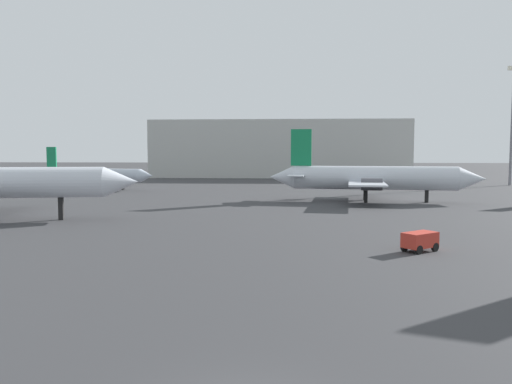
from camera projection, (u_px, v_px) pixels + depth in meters
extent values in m
cone|color=silver|center=(121.00, 182.00, 49.38)|extent=(3.82, 3.58, 3.00)
cube|color=black|center=(61.00, 209.00, 48.85)|extent=(0.52, 0.52, 2.21)
cylinder|color=silver|center=(374.00, 178.00, 66.74)|extent=(21.62, 5.71, 3.17)
cone|color=silver|center=(472.00, 179.00, 64.45)|extent=(3.84, 3.57, 3.17)
cone|color=silver|center=(282.00, 177.00, 69.04)|extent=(3.84, 3.57, 3.17)
cube|color=silver|center=(366.00, 181.00, 66.98)|extent=(6.81, 19.83, 0.21)
cube|color=silver|center=(298.00, 175.00, 68.61)|extent=(2.99, 7.62, 0.14)
cube|color=#147F4C|center=(301.00, 147.00, 68.22)|extent=(2.84, 0.60, 5.01)
cylinder|color=#4C4C54|center=(369.00, 181.00, 70.49)|extent=(2.82, 1.90, 1.59)
cylinder|color=#4C4C54|center=(372.00, 184.00, 63.26)|extent=(2.82, 1.90, 1.59)
cube|color=black|center=(427.00, 196.00, 65.67)|extent=(0.49, 0.49, 1.61)
cube|color=black|center=(365.00, 194.00, 68.86)|extent=(0.49, 0.49, 1.61)
cube|color=black|center=(366.00, 197.00, 65.40)|extent=(0.49, 0.49, 1.61)
cylinder|color=#B2BCCC|center=(93.00, 174.00, 89.83)|extent=(20.52, 9.21, 2.24)
cone|color=#B2BCCC|center=(146.00, 176.00, 85.15)|extent=(3.08, 2.94, 2.24)
cone|color=#B2BCCC|center=(44.00, 173.00, 94.50)|extent=(3.08, 2.94, 2.24)
cube|color=#B2BCCC|center=(88.00, 176.00, 90.27)|extent=(9.23, 16.80, 0.17)
cube|color=#B2BCCC|center=(51.00, 172.00, 93.85)|extent=(3.68, 6.29, 0.12)
cube|color=#147F4C|center=(52.00, 157.00, 93.48)|extent=(2.25, 0.99, 3.87)
cylinder|color=#4C4C54|center=(103.00, 176.00, 92.89)|extent=(2.48, 1.96, 1.30)
cylinder|color=#4C4C54|center=(79.00, 178.00, 87.17)|extent=(2.48, 1.96, 1.30)
cube|color=black|center=(123.00, 186.00, 87.30)|extent=(0.46, 0.46, 1.51)
cube|color=black|center=(94.00, 184.00, 91.72)|extent=(0.46, 0.46, 1.51)
cube|color=black|center=(83.00, 185.00, 89.08)|extent=(0.46, 0.46, 1.51)
cube|color=red|center=(420.00, 240.00, 33.31)|extent=(2.69, 2.50, 1.00)
cylinder|color=black|center=(419.00, 250.00, 32.40)|extent=(0.60, 0.53, 0.60)
cylinder|color=black|center=(404.00, 247.00, 33.37)|extent=(0.60, 0.53, 0.60)
cylinder|color=black|center=(435.00, 247.00, 33.34)|extent=(0.60, 0.53, 0.60)
cylinder|color=black|center=(421.00, 244.00, 34.31)|extent=(0.60, 0.53, 0.60)
cylinder|color=slate|center=(512.00, 128.00, 98.81)|extent=(0.50, 0.50, 22.77)
cube|color=#B7B7B2|center=(279.00, 149.00, 134.84)|extent=(67.02, 19.94, 14.92)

